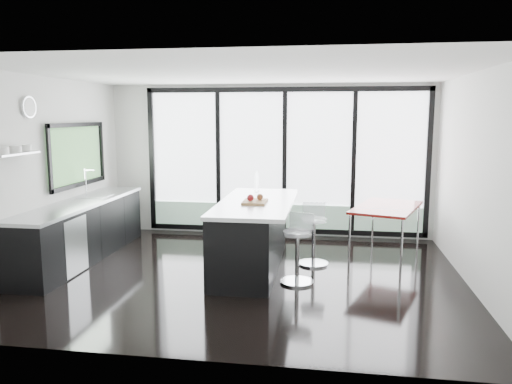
% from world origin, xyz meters
% --- Properties ---
extents(floor, '(6.00, 5.00, 0.00)m').
position_xyz_m(floor, '(0.00, 0.00, 0.00)').
color(floor, black).
rests_on(floor, ground).
extents(ceiling, '(6.00, 5.00, 0.00)m').
position_xyz_m(ceiling, '(0.00, 0.00, 2.80)').
color(ceiling, white).
rests_on(ceiling, wall_back).
extents(wall_back, '(6.00, 0.09, 2.80)m').
position_xyz_m(wall_back, '(0.27, 2.47, 1.27)').
color(wall_back, silver).
rests_on(wall_back, ground).
extents(wall_front, '(6.00, 0.00, 2.80)m').
position_xyz_m(wall_front, '(0.00, -2.50, 1.40)').
color(wall_front, silver).
rests_on(wall_front, ground).
extents(wall_left, '(0.26, 5.00, 2.80)m').
position_xyz_m(wall_left, '(-2.97, 0.27, 1.56)').
color(wall_left, silver).
rests_on(wall_left, ground).
extents(wall_right, '(0.00, 5.00, 2.80)m').
position_xyz_m(wall_right, '(3.00, 0.00, 1.40)').
color(wall_right, silver).
rests_on(wall_right, ground).
extents(counter_cabinets, '(0.69, 3.24, 1.36)m').
position_xyz_m(counter_cabinets, '(-2.67, 0.40, 0.46)').
color(counter_cabinets, black).
rests_on(counter_cabinets, floor).
extents(island, '(1.07, 2.49, 1.32)m').
position_xyz_m(island, '(0.02, 0.36, 0.51)').
color(island, black).
rests_on(island, floor).
extents(bar_stool_near, '(0.56, 0.56, 0.72)m').
position_xyz_m(bar_stool_near, '(0.74, -0.21, 0.36)').
color(bar_stool_near, silver).
rests_on(bar_stool_near, floor).
extents(bar_stool_far, '(0.47, 0.47, 0.72)m').
position_xyz_m(bar_stool_far, '(0.92, 0.67, 0.36)').
color(bar_stool_far, silver).
rests_on(bar_stool_far, floor).
extents(red_table, '(1.30, 1.71, 0.81)m').
position_xyz_m(red_table, '(2.04, 1.31, 0.41)').
color(red_table, maroon).
rests_on(red_table, floor).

